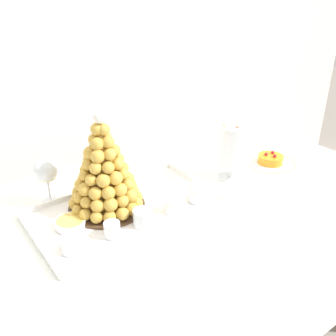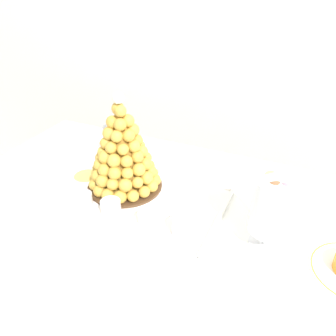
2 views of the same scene
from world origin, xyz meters
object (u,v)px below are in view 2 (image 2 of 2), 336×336
at_px(dessert_cup_mid_left, 85,200).
at_px(dessert_cup_centre, 111,209).
at_px(serving_tray, 130,198).
at_px(creme_brulee_ramekin, 87,178).
at_px(macaron_goblet, 273,207).
at_px(wine_glass, 113,132).
at_px(dessert_cup_right, 183,227).
at_px(croquembouche, 123,153).
at_px(dessert_cup_left, 53,190).
at_px(dessert_cup_mid_right, 147,219).

distance_m(dessert_cup_mid_left, dessert_cup_centre, 0.10).
distance_m(serving_tray, creme_brulee_ramekin, 0.19).
bearing_deg(dessert_cup_mid_left, macaron_goblet, 6.75).
bearing_deg(wine_glass, dessert_cup_mid_left, -75.94).
bearing_deg(dessert_cup_right, dessert_cup_mid_left, -179.39).
relative_size(croquembouche, dessert_cup_mid_left, 6.77).
bearing_deg(wine_glass, serving_tray, -48.56).
relative_size(serving_tray, croquembouche, 1.82).
bearing_deg(serving_tray, dessert_cup_left, -158.24).
bearing_deg(dessert_cup_right, croquembouche, 152.17).
bearing_deg(creme_brulee_ramekin, macaron_goblet, -4.88).
height_order(dessert_cup_left, dessert_cup_right, dessert_cup_right).
height_order(dessert_cup_mid_left, dessert_cup_centre, dessert_cup_centre).
relative_size(dessert_cup_centre, wine_glass, 0.37).
distance_m(serving_tray, croquembouche, 0.15).
relative_size(dessert_cup_left, creme_brulee_ramekin, 0.56).
bearing_deg(dessert_cup_mid_left, dessert_cup_left, 178.59).
xyz_separation_m(croquembouche, creme_brulee_ramekin, (-0.14, -0.03, -0.12)).
bearing_deg(dessert_cup_mid_right, dessert_cup_mid_left, 179.99).
bearing_deg(dessert_cup_centre, dessert_cup_mid_left, 175.52).
distance_m(dessert_cup_centre, creme_brulee_ramekin, 0.22).
bearing_deg(croquembouche, dessert_cup_left, -142.73).
bearing_deg(creme_brulee_ramekin, croquembouche, 10.70).
xyz_separation_m(serving_tray, macaron_goblet, (0.45, -0.03, 0.13)).
bearing_deg(dessert_cup_left, croquembouche, 37.27).
distance_m(dessert_cup_mid_right, dessert_cup_right, 0.11).
bearing_deg(dessert_cup_mid_right, wine_glass, 134.41).
relative_size(dessert_cup_right, creme_brulee_ramekin, 0.63).
distance_m(dessert_cup_mid_right, macaron_goblet, 0.36).
bearing_deg(wine_glass, croquembouche, -48.92).
bearing_deg(dessert_cup_left, dessert_cup_centre, -2.78).
height_order(dessert_cup_left, wine_glass, wine_glass).
bearing_deg(serving_tray, dessert_cup_mid_right, -40.13).
xyz_separation_m(dessert_cup_centre, dessert_cup_mid_right, (0.12, 0.01, -0.00)).
relative_size(croquembouche, dessert_cup_left, 6.24).
distance_m(serving_tray, macaron_goblet, 0.47).
bearing_deg(creme_brulee_ramekin, dessert_cup_right, -15.78).
height_order(serving_tray, creme_brulee_ramekin, creme_brulee_ramekin).
distance_m(dessert_cup_mid_right, wine_glass, 0.43).
xyz_separation_m(dessert_cup_left, wine_glass, (0.05, 0.30, 0.09)).
distance_m(croquembouche, dessert_cup_mid_left, 0.19).
bearing_deg(croquembouche, macaron_goblet, -9.30).
bearing_deg(dessert_cup_right, wine_glass, 143.66).
distance_m(dessert_cup_left, dessert_cup_mid_right, 0.35).
height_order(macaron_goblet, wine_glass, macaron_goblet).
height_order(dessert_cup_mid_right, macaron_goblet, macaron_goblet).
height_order(serving_tray, dessert_cup_left, dessert_cup_left).
relative_size(serving_tray, creme_brulee_ramekin, 6.40).
distance_m(dessert_cup_left, creme_brulee_ramekin, 0.13).
xyz_separation_m(serving_tray, dessert_cup_left, (-0.23, -0.09, 0.02)).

